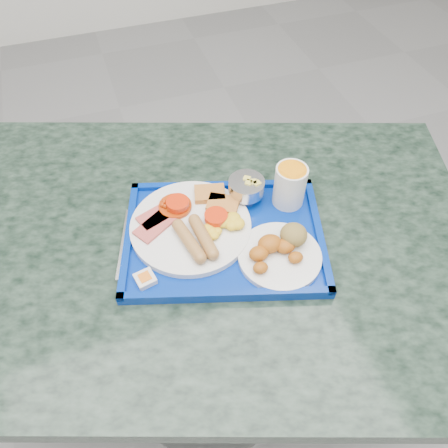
% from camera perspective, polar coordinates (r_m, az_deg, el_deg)
% --- Properties ---
extents(table, '(1.47, 1.21, 0.79)m').
position_cam_1_polar(table, '(1.16, -2.50, -7.91)').
color(table, slate).
rests_on(table, floor).
extents(tray, '(0.51, 0.44, 0.03)m').
position_cam_1_polar(tray, '(0.98, -0.00, -1.72)').
color(tray, navy).
rests_on(tray, table).
extents(main_plate, '(0.27, 0.27, 0.04)m').
position_cam_1_polar(main_plate, '(0.98, -3.81, 0.09)').
color(main_plate, silver).
rests_on(main_plate, tray).
extents(bread_plate, '(0.18, 0.18, 0.06)m').
position_cam_1_polar(bread_plate, '(0.93, 7.39, -3.37)').
color(bread_plate, silver).
rests_on(bread_plate, tray).
extents(fruit_bowl, '(0.08, 0.08, 0.06)m').
position_cam_1_polar(fruit_bowl, '(1.02, 2.97, 4.84)').
color(fruit_bowl, silver).
rests_on(fruit_bowl, tray).
extents(juice_cup, '(0.07, 0.07, 0.10)m').
position_cam_1_polar(juice_cup, '(1.01, 8.61, 5.12)').
color(juice_cup, silver).
rests_on(juice_cup, tray).
extents(spoon, '(0.04, 0.15, 0.01)m').
position_cam_1_polar(spoon, '(1.02, -11.11, 0.51)').
color(spoon, silver).
rests_on(spoon, tray).
extents(knife, '(0.07, 0.19, 0.00)m').
position_cam_1_polar(knife, '(0.98, -12.89, -2.42)').
color(knife, silver).
rests_on(knife, tray).
extents(jam_packet, '(0.05, 0.05, 0.02)m').
position_cam_1_polar(jam_packet, '(0.91, -10.25, -7.06)').
color(jam_packet, silver).
rests_on(jam_packet, tray).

